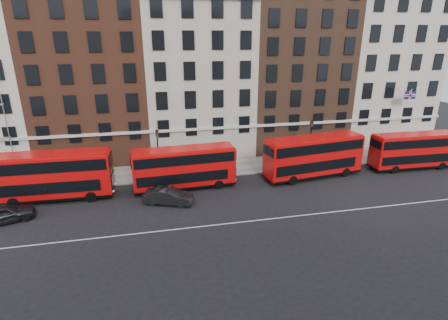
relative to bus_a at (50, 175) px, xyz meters
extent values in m
plane|color=black|center=(15.57, -5.79, -2.45)|extent=(120.00, 120.00, 0.00)
cube|color=gray|center=(15.57, 4.71, -2.38)|extent=(80.00, 5.00, 0.15)
cube|color=gray|center=(15.57, 2.21, -2.37)|extent=(80.00, 0.30, 0.16)
cube|color=white|center=(15.57, -7.79, -2.45)|extent=(70.00, 0.12, 0.01)
cube|color=brown|center=(2.77, 12.21, 8.55)|extent=(12.80, 10.00, 22.00)
cube|color=#A39E90|center=(15.57, 12.21, 7.05)|extent=(12.80, 10.00, 19.00)
cube|color=brown|center=(28.37, 12.21, 8.05)|extent=(12.80, 10.00, 21.00)
cube|color=beige|center=(41.17, 12.21, 7.55)|extent=(12.80, 10.00, 20.00)
cube|color=red|center=(0.04, 0.00, -0.06)|extent=(10.87, 2.82, 4.07)
cube|color=black|center=(0.04, 0.00, -1.97)|extent=(10.87, 2.86, 0.25)
cube|color=black|center=(-0.27, 0.01, -0.75)|extent=(9.63, 2.87, 1.08)
cube|color=black|center=(0.04, 0.00, 1.20)|extent=(10.46, 2.89, 1.03)
cube|color=red|center=(0.04, 0.00, 2.03)|extent=(10.55, 2.60, 0.19)
cube|color=black|center=(5.48, -0.12, -0.86)|extent=(0.13, 2.27, 1.34)
cube|color=black|center=(5.48, -0.12, 0.25)|extent=(0.13, 1.96, 0.43)
cylinder|color=black|center=(3.51, -1.23, -1.94)|extent=(1.04, 0.31, 1.03)
cylinder|color=black|center=(3.56, 1.07, -1.94)|extent=(1.04, 0.31, 1.03)
cylinder|color=black|center=(-3.08, -1.08, -1.94)|extent=(1.04, 0.31, 1.03)
cylinder|color=black|center=(-3.03, 1.22, -1.94)|extent=(1.04, 0.31, 1.03)
cube|color=red|center=(12.31, 0.00, -0.23)|extent=(10.14, 2.91, 3.77)
cube|color=black|center=(12.31, 0.00, -2.00)|extent=(10.14, 2.95, 0.23)
cube|color=black|center=(12.03, -0.02, -0.88)|extent=(9.00, 2.92, 1.00)
cube|color=black|center=(12.31, 0.00, 0.94)|extent=(9.76, 2.96, 0.96)
cube|color=red|center=(12.31, 0.00, 1.70)|extent=(9.84, 2.70, 0.17)
cube|color=black|center=(17.36, 0.26, -0.97)|extent=(0.19, 2.10, 1.24)
cube|color=black|center=(17.36, 0.26, 0.05)|extent=(0.17, 1.82, 0.40)
cylinder|color=black|center=(15.61, -0.90, -1.97)|extent=(0.97, 0.32, 0.96)
cylinder|color=black|center=(15.50, 1.24, -1.97)|extent=(0.97, 0.32, 0.96)
cylinder|color=black|center=(9.51, -1.22, -1.97)|extent=(0.97, 0.32, 0.96)
cylinder|color=black|center=(9.40, 0.92, -1.97)|extent=(0.97, 0.32, 0.96)
cube|color=red|center=(26.13, 0.00, -0.07)|extent=(11.01, 3.97, 4.05)
cube|color=black|center=(26.13, 0.00, -1.97)|extent=(11.02, 4.01, 0.25)
cube|color=black|center=(25.82, -0.04, -0.76)|extent=(9.80, 3.89, 1.08)
cube|color=black|center=(26.13, 0.00, 1.19)|extent=(10.61, 4.00, 1.03)
cube|color=red|center=(26.13, 0.00, 2.01)|extent=(10.68, 3.73, 0.18)
cube|color=black|center=(31.50, 0.72, -0.86)|extent=(0.38, 2.25, 1.33)
cube|color=black|center=(31.50, 0.72, 0.23)|extent=(0.34, 1.94, 0.43)
cylinder|color=black|center=(29.74, -0.67, -1.94)|extent=(1.05, 0.42, 1.03)
cylinder|color=black|center=(29.43, 1.60, -1.94)|extent=(1.05, 0.42, 1.03)
cylinder|color=black|center=(23.23, -1.55, -1.94)|extent=(1.05, 0.42, 1.03)
cylinder|color=black|center=(22.93, 0.73, -1.94)|extent=(1.05, 0.42, 1.03)
cube|color=red|center=(38.44, 0.00, -0.28)|extent=(9.86, 2.56, 3.69)
cube|color=black|center=(38.44, 0.00, -2.01)|extent=(9.86, 2.60, 0.22)
cube|color=black|center=(38.16, 0.01, -0.91)|extent=(8.74, 2.61, 0.98)
cube|color=black|center=(38.44, 0.00, 0.86)|extent=(9.49, 2.63, 0.93)
cube|color=red|center=(38.44, 0.00, 1.61)|extent=(9.57, 2.37, 0.17)
cylinder|color=black|center=(41.59, -1.12, -1.98)|extent=(0.94, 0.28, 0.93)
cylinder|color=black|center=(41.64, 0.97, -1.98)|extent=(0.94, 0.28, 0.93)
cylinder|color=black|center=(35.61, -0.98, -1.98)|extent=(0.94, 0.28, 0.93)
cylinder|color=black|center=(35.66, 1.11, -1.98)|extent=(0.94, 0.28, 0.93)
imported|color=black|center=(-3.03, -3.67, -1.66)|extent=(5.03, 3.32, 1.59)
imported|color=black|center=(10.48, -3.11, -1.71)|extent=(4.77, 2.98, 1.48)
cylinder|color=black|center=(9.93, 3.18, 0.00)|extent=(0.14, 0.14, 4.60)
cylinder|color=black|center=(9.93, 3.18, -2.00)|extent=(0.32, 0.32, 0.60)
cube|color=#262626|center=(9.93, 3.18, 2.55)|extent=(0.32, 0.32, 0.55)
cone|color=black|center=(9.93, 3.18, 2.90)|extent=(0.44, 0.44, 0.25)
cylinder|color=black|center=(27.28, 3.38, 0.00)|extent=(0.14, 0.14, 4.60)
cylinder|color=black|center=(27.28, 3.38, -2.00)|extent=(0.32, 0.32, 0.60)
cube|color=#262626|center=(27.28, 3.38, 2.55)|extent=(0.32, 0.32, 0.55)
cone|color=black|center=(27.28, 3.38, 2.90)|extent=(0.44, 0.44, 0.25)
cylinder|color=black|center=(37.59, 2.56, -1.00)|extent=(0.12, 0.12, 2.60)
cube|color=black|center=(37.59, 2.41, 0.60)|extent=(0.25, 0.30, 0.75)
sphere|color=red|center=(37.59, 2.24, 0.82)|extent=(0.14, 0.14, 0.14)
sphere|color=#0C9919|center=(37.59, 2.24, 0.38)|extent=(0.14, 0.14, 0.14)
camera|label=1|loc=(9.38, -32.34, 12.22)|focal=28.00mm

